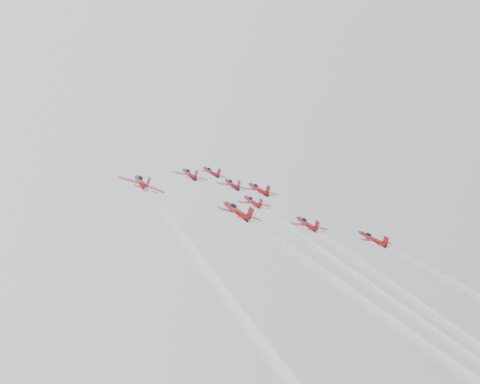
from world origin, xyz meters
TOP-DOWN VIEW (x-y plane):
  - jet_lead at (1.22, 20.58)m, footprint 8.75×10.53m
  - jet_row2_left at (-10.79, 8.87)m, footprint 9.47×11.40m
  - jet_row2_center at (2.36, 10.42)m, footprint 9.41×11.32m
  - jet_row2_right at (12.66, 13.71)m, footprint 10.48×12.62m
  - jet_center at (-0.15, -36.36)m, footprint 8.56×72.66m
  - jet_rear_farleft at (-30.79, -49.39)m, footprint 9.80×83.18m
  - jet_rear_left at (-11.36, -55.06)m, footprint 10.25×87.03m
  - jet_rear_right at (9.03, -46.87)m, footprint 9.13×77.53m

SIDE VIEW (x-z plane):
  - jet_rear_left at x=-11.36m, z-range 70.70..142.99m
  - jet_rear_farleft at x=-30.79m, z-range 76.99..146.08m
  - jet_rear_right at x=9.03m, z-range 81.42..145.81m
  - jet_center at x=-0.15m, z-range 92.13..152.49m
  - jet_row2_left at x=-10.79m, z-range 155.09..164.49m
  - jet_row2_center at x=2.36m, z-range 156.40..165.74m
  - jet_row2_right at x=12.66m, z-range 158.60..169.01m
  - jet_lead at x=1.22m, z-range 165.13..173.80m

